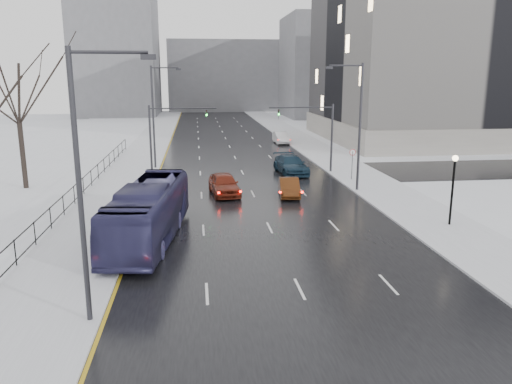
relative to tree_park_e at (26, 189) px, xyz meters
name	(u,v)px	position (x,y,z in m)	size (l,w,h in m)	color
road	(234,155)	(18.20, 16.00, 0.02)	(16.00, 150.00, 0.04)	black
cross_road	(243,175)	(18.20, 4.00, 0.02)	(130.00, 10.00, 0.04)	black
sidewalk_left	(142,156)	(7.70, 16.00, 0.08)	(5.00, 150.00, 0.16)	silver
sidewalk_right	(321,153)	(28.70, 16.00, 0.08)	(5.00, 150.00, 0.16)	silver
park_strip	(56,158)	(-1.80, 16.00, 0.06)	(14.00, 150.00, 0.12)	white
tree_park_e	(26,189)	(0.00, 0.00, 0.00)	(9.45, 9.45, 13.50)	black
iron_fence	(40,226)	(5.20, -14.00, 0.91)	(0.06, 70.00, 1.30)	black
streetlight_r_mid	(357,121)	(26.37, -4.00, 5.62)	(2.95, 0.25, 10.00)	#2D2D33
streetlight_l_near	(85,176)	(10.03, -24.00, 5.62)	(2.95, 0.25, 10.00)	#2D2D33
streetlight_l_far	(155,112)	(10.03, 8.00, 5.62)	(2.95, 0.25, 10.00)	#2D2D33
lamppost_r_mid	(453,180)	(29.20, -14.00, 2.94)	(0.36, 0.36, 4.28)	black
mast_signal_right	(321,130)	(25.53, 4.00, 4.11)	(6.10, 0.33, 6.50)	#2D2D33
mast_signal_left	(162,132)	(10.87, 4.00, 4.11)	(6.10, 0.33, 6.50)	#2D2D33
no_uturn_sign	(353,155)	(27.40, 0.00, 2.30)	(0.60, 0.06, 2.70)	#2D2D33
civic_building	(470,60)	(53.20, 28.00, 11.21)	(41.00, 31.00, 24.80)	gray
bldg_far_right	(339,67)	(46.20, 71.00, 11.00)	(24.00, 20.00, 22.00)	slate
bldg_far_left	(117,54)	(-3.80, 81.00, 14.00)	(18.00, 22.00, 28.00)	slate
bldg_far_center	(226,76)	(22.20, 96.00, 9.00)	(30.00, 18.00, 18.00)	slate
bus	(149,212)	(11.20, -14.50, 1.66)	(2.72, 11.63, 3.24)	navy
sedan_center_near	(224,184)	(15.96, -4.05, 0.89)	(2.01, 5.01, 1.71)	maroon
sedan_right_near	(289,187)	(20.88, -5.05, 0.73)	(1.46, 4.18, 1.38)	#4C240D
sedan_right_far	(291,165)	(22.70, 3.87, 0.89)	(2.38, 5.84, 1.70)	#13293A
sedan_right_distant	(281,138)	(25.40, 25.36, 0.83)	(1.67, 4.79, 1.58)	white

